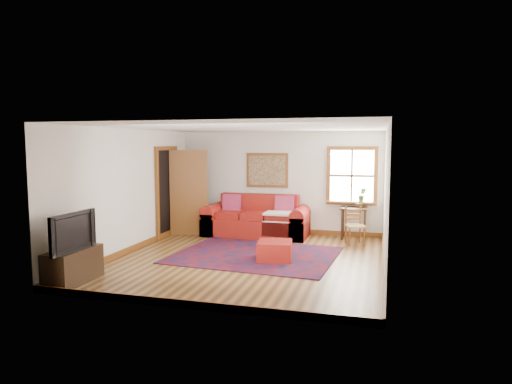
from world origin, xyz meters
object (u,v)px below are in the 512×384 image
(red_leather_sofa, at_px, (257,222))
(side_table, at_px, (354,213))
(media_cabinet, at_px, (73,266))
(ladder_back_chair, at_px, (354,224))
(red_ottoman, at_px, (275,251))

(red_leather_sofa, xyz_separation_m, side_table, (2.28, 0.21, 0.29))
(red_leather_sofa, distance_m, media_cabinet, 4.77)
(media_cabinet, bearing_deg, red_leather_sofa, 67.63)
(side_table, distance_m, ladder_back_chair, 0.58)
(ladder_back_chair, bearing_deg, side_table, 94.64)
(side_table, height_order, ladder_back_chair, ladder_back_chair)
(red_leather_sofa, relative_size, red_ottoman, 3.93)
(red_ottoman, distance_m, ladder_back_chair, 2.31)
(side_table, xyz_separation_m, ladder_back_chair, (0.05, -0.56, -0.17))
(red_leather_sofa, distance_m, side_table, 2.31)
(red_ottoman, bearing_deg, red_leather_sofa, 104.74)
(red_leather_sofa, relative_size, ladder_back_chair, 3.02)
(side_table, bearing_deg, red_leather_sofa, -174.82)
(red_leather_sofa, bearing_deg, red_ottoman, -66.54)
(side_table, relative_size, ladder_back_chair, 0.89)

